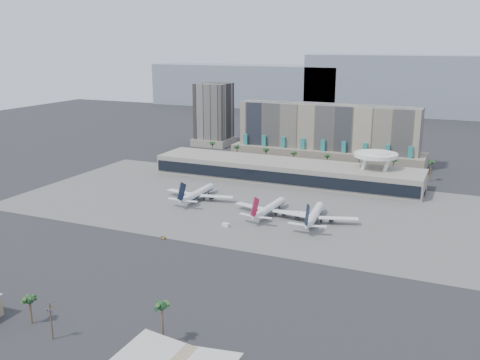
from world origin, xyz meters
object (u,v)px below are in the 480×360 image
at_px(service_vehicle_a, 183,198).
at_px(taxiway_sign, 163,238).
at_px(airliner_centre, 270,208).
at_px(airliner_left, 198,193).
at_px(utility_pole, 51,318).
at_px(airliner_right, 314,215).
at_px(service_vehicle_b, 226,225).

bearing_deg(service_vehicle_a, taxiway_sign, -82.49).
bearing_deg(airliner_centre, airliner_left, 172.42).
bearing_deg(airliner_left, utility_pole, -78.75).
bearing_deg(airliner_right, utility_pole, -112.82).
distance_m(airliner_left, airliner_right, 71.21).
relative_size(airliner_right, service_vehicle_b, 13.11).
distance_m(airliner_left, service_vehicle_b, 47.72).
bearing_deg(service_vehicle_a, service_vehicle_b, -51.03).
height_order(utility_pole, airliner_right, airliner_right).
bearing_deg(taxiway_sign, airliner_centre, 67.35).
xyz_separation_m(airliner_left, service_vehicle_a, (-8.13, -3.00, -2.62)).
xyz_separation_m(utility_pole, airliner_right, (41.83, 134.03, -3.33)).
xyz_separation_m(utility_pole, service_vehicle_a, (-36.60, 142.37, -6.05)).
height_order(airliner_left, taxiway_sign, airliner_left).
xyz_separation_m(service_vehicle_b, taxiway_sign, (-18.71, -26.16, -0.35)).
distance_m(service_vehicle_b, taxiway_sign, 32.17).
height_order(airliner_left, airliner_centre, airliner_left).
relative_size(utility_pole, service_vehicle_b, 3.59).
distance_m(airliner_right, service_vehicle_b, 43.64).
bearing_deg(airliner_centre, airliner_right, -1.27).
bearing_deg(airliner_centre, service_vehicle_a, 177.17).
xyz_separation_m(service_vehicle_a, taxiway_sign, (22.63, -57.31, -0.58)).
bearing_deg(airliner_left, service_vehicle_b, -45.62).
bearing_deg(utility_pole, airliner_right, 72.67).
bearing_deg(airliner_right, taxiway_sign, -144.21).
bearing_deg(utility_pole, airliner_centre, 82.54).
xyz_separation_m(utility_pole, taxiway_sign, (-13.97, 85.05, -6.63)).
bearing_deg(taxiway_sign, service_vehicle_a, 120.81).
height_order(airliner_right, service_vehicle_b, airliner_right).
distance_m(airliner_centre, airliner_right, 24.10).
bearing_deg(airliner_centre, service_vehicle_b, -114.01).
height_order(airliner_centre, airliner_right, airliner_right).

